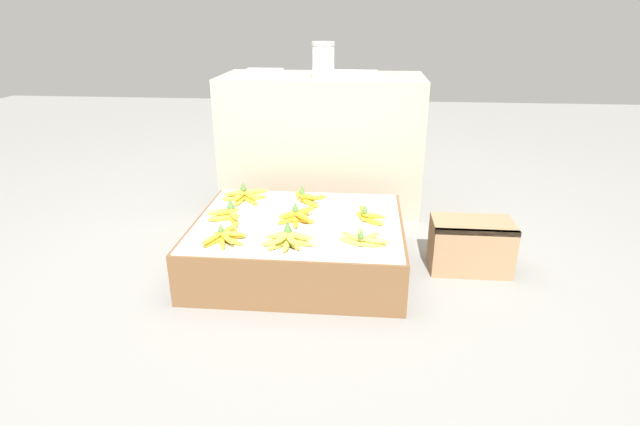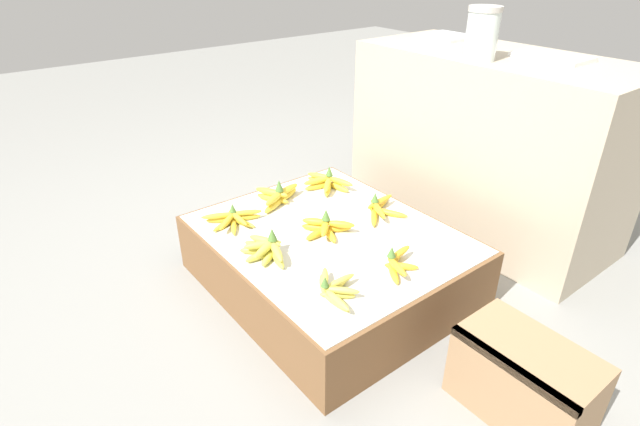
# 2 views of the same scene
# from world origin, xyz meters

# --- Properties ---
(ground_plane) EXTENTS (10.00, 10.00, 0.00)m
(ground_plane) POSITION_xyz_m (0.00, 0.00, 0.00)
(ground_plane) COLOR gray
(display_platform) EXTENTS (0.99, 0.83, 0.25)m
(display_platform) POSITION_xyz_m (0.00, 0.00, 0.12)
(display_platform) COLOR brown
(display_platform) RESTS_ON ground_plane
(back_vendor_table) EXTENTS (1.22, 0.56, 0.82)m
(back_vendor_table) POSITION_xyz_m (0.04, 0.90, 0.41)
(back_vendor_table) COLOR tan
(back_vendor_table) RESTS_ON ground_plane
(wooden_crate) EXTENTS (0.38, 0.22, 0.25)m
(wooden_crate) POSITION_xyz_m (0.83, 0.05, 0.13)
(wooden_crate) COLOR #997551
(wooden_crate) RESTS_ON ground_plane
(banana_bunch_front_left) EXTENTS (0.18, 0.23, 0.08)m
(banana_bunch_front_left) POSITION_xyz_m (-0.29, -0.26, 0.27)
(banana_bunch_front_left) COLOR gold
(banana_bunch_front_left) RESTS_ON display_platform
(banana_bunch_front_midleft) EXTENTS (0.24, 0.15, 0.11)m
(banana_bunch_front_midleft) POSITION_xyz_m (-0.01, -0.28, 0.28)
(banana_bunch_front_midleft) COLOR gold
(banana_bunch_front_midleft) RESTS_ON display_platform
(banana_bunch_front_midright) EXTENTS (0.22, 0.15, 0.08)m
(banana_bunch_front_midright) POSITION_xyz_m (0.31, -0.23, 0.27)
(banana_bunch_front_midright) COLOR #DBCC4C
(banana_bunch_front_midright) RESTS_ON display_platform
(banana_bunch_middle_left) EXTENTS (0.18, 0.24, 0.11)m
(banana_bunch_middle_left) POSITION_xyz_m (-0.33, -0.02, 0.28)
(banana_bunch_middle_left) COLOR gold
(banana_bunch_middle_left) RESTS_ON display_platform
(banana_bunch_middle_midleft) EXTENTS (0.19, 0.20, 0.10)m
(banana_bunch_middle_midleft) POSITION_xyz_m (-0.00, -0.02, 0.28)
(banana_bunch_middle_midleft) COLOR gold
(banana_bunch_middle_midleft) RESTS_ON display_platform
(banana_bunch_middle_midright) EXTENTS (0.15, 0.18, 0.09)m
(banana_bunch_middle_midright) POSITION_xyz_m (0.33, 0.03, 0.27)
(banana_bunch_middle_midright) COLOR gold
(banana_bunch_middle_midright) RESTS_ON display_platform
(banana_bunch_back_left) EXTENTS (0.24, 0.18, 0.10)m
(banana_bunch_back_left) POSITION_xyz_m (-0.32, 0.23, 0.28)
(banana_bunch_back_left) COLOR gold
(banana_bunch_back_left) RESTS_ON display_platform
(banana_bunch_back_midleft) EXTENTS (0.19, 0.24, 0.09)m
(banana_bunch_back_midleft) POSITION_xyz_m (0.01, 0.26, 0.27)
(banana_bunch_back_midleft) COLOR gold
(banana_bunch_back_midleft) RESTS_ON display_platform
(glass_jar) EXTENTS (0.13, 0.13, 0.20)m
(glass_jar) POSITION_xyz_m (0.06, 0.71, 0.92)
(glass_jar) COLOR silver
(glass_jar) RESTS_ON back_vendor_table
(foam_tray_white) EXTENTS (0.28, 0.18, 0.02)m
(foam_tray_white) POSITION_xyz_m (0.23, 0.96, 0.83)
(foam_tray_white) COLOR white
(foam_tray_white) RESTS_ON back_vendor_table
(foam_tray_dark) EXTENTS (0.23, 0.22, 0.02)m
(foam_tray_dark) POSITION_xyz_m (-0.35, 1.00, 0.83)
(foam_tray_dark) COLOR white
(foam_tray_dark) RESTS_ON back_vendor_table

